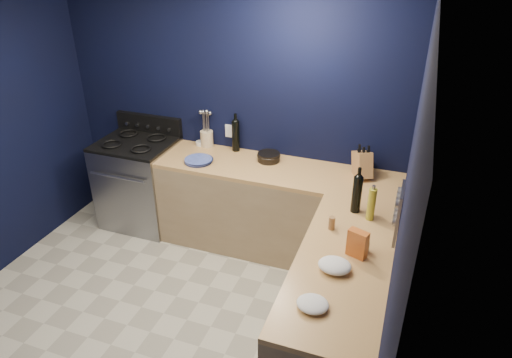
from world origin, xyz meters
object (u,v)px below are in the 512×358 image
at_px(plate_stack, 198,160).
at_px(crouton_bag, 357,244).
at_px(utensil_crock, 207,139).
at_px(knife_block, 362,164).
at_px(gas_range, 140,184).

xyz_separation_m(plate_stack, crouton_bag, (1.66, -0.95, 0.08)).
relative_size(utensil_crock, crouton_bag, 0.82).
bearing_deg(plate_stack, crouton_bag, -29.81).
xyz_separation_m(utensil_crock, knife_block, (1.60, -0.13, 0.03)).
height_order(utensil_crock, crouton_bag, crouton_bag).
xyz_separation_m(knife_block, crouton_bag, (0.14, -1.19, -0.02)).
relative_size(plate_stack, utensil_crock, 1.62).
bearing_deg(utensil_crock, crouton_bag, -37.27).
xyz_separation_m(plate_stack, knife_block, (1.52, 0.24, 0.10)).
height_order(gas_range, knife_block, knife_block).
bearing_deg(utensil_crock, plate_stack, -77.52).
bearing_deg(gas_range, utensil_crock, 21.28).
bearing_deg(plate_stack, utensil_crock, 102.48).
xyz_separation_m(gas_range, crouton_bag, (2.44, -1.06, 0.54)).
relative_size(plate_stack, crouton_bag, 1.33).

